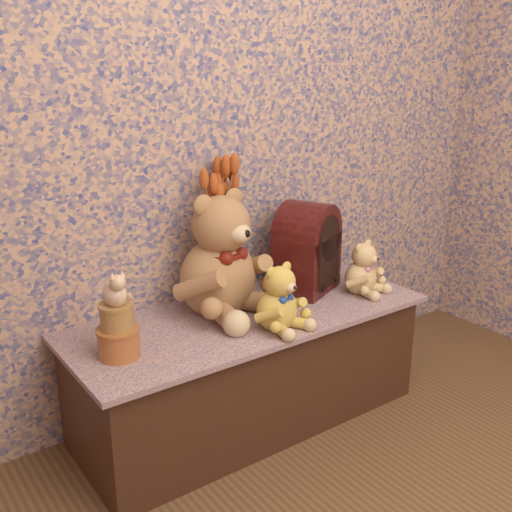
{
  "coord_description": "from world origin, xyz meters",
  "views": [
    {
      "loc": [
        -1.19,
        -0.49,
        1.36
      ],
      "look_at": [
        0.0,
        1.18,
        0.69
      ],
      "focal_mm": 42.54,
      "sensor_mm": 36.0,
      "label": 1
    }
  ],
  "objects_px": {
    "cathedral_radio": "(307,247)",
    "biscuit_tin_lower": "(119,343)",
    "teddy_large": "(218,248)",
    "ceramic_vase": "(222,280)",
    "teddy_medium": "(277,294)",
    "cat_figurine": "(115,287)",
    "teddy_small": "(361,265)"
  },
  "relations": [
    {
      "from": "cathedral_radio",
      "to": "biscuit_tin_lower",
      "type": "distance_m",
      "value": 0.89
    },
    {
      "from": "teddy_large",
      "to": "cat_figurine",
      "type": "bearing_deg",
      "value": -175.47
    },
    {
      "from": "teddy_large",
      "to": "cathedral_radio",
      "type": "height_order",
      "value": "teddy_large"
    },
    {
      "from": "cathedral_radio",
      "to": "teddy_medium",
      "type": "bearing_deg",
      "value": -169.23
    },
    {
      "from": "teddy_medium",
      "to": "teddy_large",
      "type": "bearing_deg",
      "value": 97.59
    },
    {
      "from": "cathedral_radio",
      "to": "ceramic_vase",
      "type": "distance_m",
      "value": 0.37
    },
    {
      "from": "teddy_small",
      "to": "cathedral_radio",
      "type": "relative_size",
      "value": 0.63
    },
    {
      "from": "teddy_small",
      "to": "biscuit_tin_lower",
      "type": "distance_m",
      "value": 1.04
    },
    {
      "from": "ceramic_vase",
      "to": "biscuit_tin_lower",
      "type": "xyz_separation_m",
      "value": [
        -0.52,
        -0.2,
        -0.04
      ]
    },
    {
      "from": "biscuit_tin_lower",
      "to": "teddy_large",
      "type": "bearing_deg",
      "value": 16.87
    },
    {
      "from": "teddy_large",
      "to": "ceramic_vase",
      "type": "bearing_deg",
      "value": 34.14
    },
    {
      "from": "teddy_medium",
      "to": "biscuit_tin_lower",
      "type": "distance_m",
      "value": 0.56
    },
    {
      "from": "teddy_small",
      "to": "ceramic_vase",
      "type": "bearing_deg",
      "value": 139.35
    },
    {
      "from": "cat_figurine",
      "to": "teddy_small",
      "type": "bearing_deg",
      "value": -1.22
    },
    {
      "from": "teddy_large",
      "to": "ceramic_vase",
      "type": "height_order",
      "value": "teddy_large"
    },
    {
      "from": "ceramic_vase",
      "to": "teddy_small",
      "type": "bearing_deg",
      "value": -24.33
    },
    {
      "from": "teddy_small",
      "to": "cathedral_radio",
      "type": "xyz_separation_m",
      "value": [
        -0.16,
        0.15,
        0.07
      ]
    },
    {
      "from": "teddy_medium",
      "to": "teddy_small",
      "type": "bearing_deg",
      "value": -2.03
    },
    {
      "from": "teddy_medium",
      "to": "biscuit_tin_lower",
      "type": "xyz_separation_m",
      "value": [
        -0.55,
        0.11,
        -0.08
      ]
    },
    {
      "from": "teddy_small",
      "to": "biscuit_tin_lower",
      "type": "height_order",
      "value": "teddy_small"
    },
    {
      "from": "teddy_medium",
      "to": "biscuit_tin_lower",
      "type": "relative_size",
      "value": 1.92
    },
    {
      "from": "cathedral_radio",
      "to": "biscuit_tin_lower",
      "type": "bearing_deg",
      "value": 163.13
    },
    {
      "from": "teddy_medium",
      "to": "cathedral_radio",
      "type": "height_order",
      "value": "cathedral_radio"
    },
    {
      "from": "cathedral_radio",
      "to": "cat_figurine",
      "type": "xyz_separation_m",
      "value": [
        -0.87,
        -0.11,
        0.05
      ]
    },
    {
      "from": "ceramic_vase",
      "to": "biscuit_tin_lower",
      "type": "distance_m",
      "value": 0.55
    },
    {
      "from": "teddy_medium",
      "to": "ceramic_vase",
      "type": "distance_m",
      "value": 0.31
    },
    {
      "from": "teddy_medium",
      "to": "teddy_small",
      "type": "xyz_separation_m",
      "value": [
        0.49,
        0.08,
        -0.01
      ]
    },
    {
      "from": "teddy_large",
      "to": "cathedral_radio",
      "type": "relative_size",
      "value": 1.34
    },
    {
      "from": "biscuit_tin_lower",
      "to": "cat_figurine",
      "type": "xyz_separation_m",
      "value": [
        0.0,
        0.0,
        0.19
      ]
    },
    {
      "from": "teddy_large",
      "to": "teddy_small",
      "type": "relative_size",
      "value": 2.14
    },
    {
      "from": "teddy_large",
      "to": "ceramic_vase",
      "type": "distance_m",
      "value": 0.17
    },
    {
      "from": "cathedral_radio",
      "to": "ceramic_vase",
      "type": "relative_size",
      "value": 1.99
    }
  ]
}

